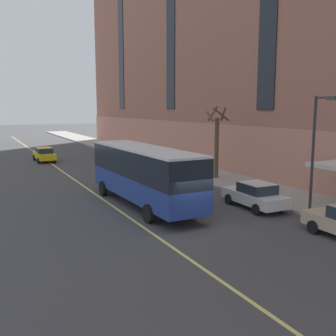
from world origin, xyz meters
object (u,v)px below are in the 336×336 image
object	(u,v)px
taxi_cab	(44,154)
street_lamp	(317,142)
city_bus	(143,172)
parked_car_champagne_2	(115,152)
parked_car_darkgray_0	(166,168)
parked_car_darkgray_6	(136,159)
parked_car_white_5	(255,195)
fire_hydrant	(209,177)
street_tree_far_uptown	(217,141)

from	to	relation	value
taxi_cab	street_lamp	size ratio (longest dim) A/B	0.74
city_bus	taxi_cab	bearing A→B (deg)	94.91
parked_car_champagne_2	street_lamp	distance (m)	28.44
parked_car_darkgray_0	taxi_cab	bearing A→B (deg)	117.49
taxi_cab	parked_car_darkgray_6	bearing A→B (deg)	-45.64
parked_car_white_5	parked_car_champagne_2	bearing A→B (deg)	90.02
city_bus	street_lamp	xyz separation A→B (m)	(7.67, -6.13, 2.03)
parked_car_champagne_2	parked_car_darkgray_0	bearing A→B (deg)	-89.98
parked_car_white_5	taxi_cab	world-z (taller)	same
parked_car_darkgray_6	fire_hydrant	world-z (taller)	parked_car_darkgray_6
parked_car_champagne_2	street_lamp	size ratio (longest dim) A/B	0.72
city_bus	street_tree_far_uptown	world-z (taller)	street_tree_far_uptown
parked_car_white_5	parked_car_darkgray_6	world-z (taller)	same
street_tree_far_uptown	street_lamp	world-z (taller)	street_lamp
taxi_cab	fire_hydrant	world-z (taller)	taxi_cab
city_bus	fire_hydrant	world-z (taller)	city_bus
parked_car_white_5	taxi_cab	bearing A→B (deg)	106.15
city_bus	street_lamp	distance (m)	10.03
parked_car_white_5	street_tree_far_uptown	world-z (taller)	street_tree_far_uptown
parked_car_darkgray_6	parked_car_darkgray_0	bearing A→B (deg)	-89.82
taxi_cab	street_lamp	world-z (taller)	street_lamp
taxi_cab	street_lamp	bearing A→B (deg)	-71.90
street_tree_far_uptown	parked_car_white_5	bearing A→B (deg)	-109.62
city_bus	parked_car_white_5	world-z (taller)	city_bus
street_tree_far_uptown	fire_hydrant	bearing A→B (deg)	-141.54
taxi_cab	parked_car_darkgray_0	bearing A→B (deg)	-62.51
parked_car_white_5	fire_hydrant	xyz separation A→B (m)	(1.79, 7.94, -0.29)
parked_car_champagne_2	street_tree_far_uptown	bearing A→B (deg)	-78.77
parked_car_white_5	taxi_cab	xyz separation A→B (m)	(-7.79, 26.92, 0.00)
parked_car_darkgray_6	street_lamp	xyz separation A→B (m)	(1.92, -21.69, 3.34)
parked_car_darkgray_0	parked_car_champagne_2	xyz separation A→B (m)	(-0.00, 13.52, -0.00)
street_lamp	street_tree_far_uptown	bearing A→B (deg)	83.48
city_bus	parked_car_white_5	xyz separation A→B (m)	(5.78, -3.42, -1.31)
parked_car_white_5	fire_hydrant	world-z (taller)	parked_car_white_5
parked_car_darkgray_6	street_tree_far_uptown	bearing A→B (deg)	-71.70
parked_car_champagne_2	parked_car_white_5	xyz separation A→B (m)	(0.01, -25.46, 0.00)
fire_hydrant	street_tree_far_uptown	bearing A→B (deg)	38.46
street_tree_far_uptown	parked_car_champagne_2	bearing A→B (deg)	101.23
parked_car_champagne_2	taxi_cab	bearing A→B (deg)	169.40
street_tree_far_uptown	street_lamp	xyz separation A→B (m)	(-1.35, -11.81, 0.95)
taxi_cab	fire_hydrant	xyz separation A→B (m)	(9.59, -18.98, -0.29)
parked_car_white_5	parked_car_darkgray_6	distance (m)	18.97
parked_car_darkgray_6	street_lamp	world-z (taller)	street_lamp
city_bus	street_tree_far_uptown	bearing A→B (deg)	32.18
parked_car_champagne_2	parked_car_white_5	world-z (taller)	same
parked_car_darkgray_0	street_lamp	distance (m)	15.15
city_bus	parked_car_champagne_2	distance (m)	22.82
parked_car_champagne_2	taxi_cab	xyz separation A→B (m)	(-7.79, 1.46, 0.00)
parked_car_darkgray_6	street_lamp	distance (m)	22.03
parked_car_white_5	taxi_cab	size ratio (longest dim) A/B	0.94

